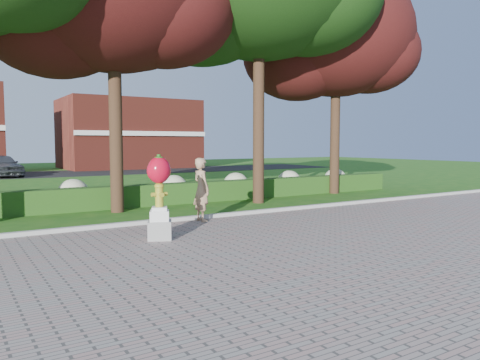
# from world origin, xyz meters

# --- Properties ---
(ground) EXTENTS (100.00, 100.00, 0.00)m
(ground) POSITION_xyz_m (0.00, 0.00, 0.00)
(ground) COLOR #1D5615
(ground) RESTS_ON ground
(walkway) EXTENTS (40.00, 14.00, 0.04)m
(walkway) POSITION_xyz_m (0.00, -4.00, 0.02)
(walkway) COLOR gray
(walkway) RESTS_ON ground
(curb) EXTENTS (40.00, 0.18, 0.15)m
(curb) POSITION_xyz_m (0.00, 3.00, 0.07)
(curb) COLOR #ADADA5
(curb) RESTS_ON ground
(lawn_hedge) EXTENTS (24.00, 0.70, 0.80)m
(lawn_hedge) POSITION_xyz_m (0.00, 7.00, 0.40)
(lawn_hedge) COLOR #1E4112
(lawn_hedge) RESTS_ON ground
(hydrangea_row) EXTENTS (20.10, 1.10, 0.99)m
(hydrangea_row) POSITION_xyz_m (0.57, 8.00, 0.55)
(hydrangea_row) COLOR #AEB086
(hydrangea_row) RESTS_ON ground
(street) EXTENTS (50.00, 8.00, 0.02)m
(street) POSITION_xyz_m (0.00, 28.00, 0.01)
(street) COLOR black
(street) RESTS_ON ground
(building_right) EXTENTS (12.00, 8.00, 6.40)m
(building_right) POSITION_xyz_m (8.00, 34.00, 3.20)
(building_right) COLOR maroon
(building_right) RESTS_ON ground
(tree_far_right) EXTENTS (7.88, 6.72, 10.21)m
(tree_far_right) POSITION_xyz_m (8.40, 6.58, 6.97)
(tree_far_right) COLOR black
(tree_far_right) RESTS_ON ground
(hydrant_sculpture) EXTENTS (0.73, 0.73, 2.05)m
(hydrant_sculpture) POSITION_xyz_m (-2.59, 0.81, 1.12)
(hydrant_sculpture) COLOR gray
(hydrant_sculpture) RESTS_ON walkway
(woman) EXTENTS (0.45, 0.69, 1.89)m
(woman) POSITION_xyz_m (-0.53, 2.60, 0.98)
(woman) COLOR tan
(woman) RESTS_ON walkway
(parked_car) EXTENTS (2.88, 4.96, 1.59)m
(parked_car) POSITION_xyz_m (-3.71, 26.49, 0.81)
(parked_car) COLOR #404248
(parked_car) RESTS_ON street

